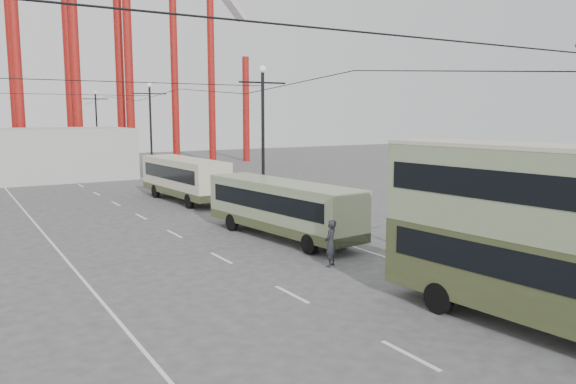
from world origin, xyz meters
TOP-DOWN VIEW (x-y plane):
  - ground at (0.00, 0.00)m, footprint 160.00×160.00m
  - road_markings at (-0.86, 19.70)m, footprint 12.52×120.00m
  - lamp_post_mid at (5.60, 18.00)m, footprint 3.20×0.44m
  - lamp_post_far at (5.60, 40.00)m, footprint 3.20×0.44m
  - lamp_post_distant at (5.60, 62.00)m, footprint 3.20×0.44m
  - fairground_shed at (-6.00, 47.00)m, footprint 22.00×10.00m
  - double_decker_bus at (3.47, -2.88)m, footprint 3.52×10.50m
  - single_decker_green at (3.44, 12.13)m, footprint 3.56×10.63m
  - single_decker_cream at (3.71, 26.61)m, footprint 3.14×10.25m
  - pedestrian at (2.37, 6.31)m, footprint 0.87×0.80m

SIDE VIEW (x-z plane):
  - ground at x=0.00m, z-range 0.00..0.00m
  - road_markings at x=-0.86m, z-range 0.00..0.01m
  - pedestrian at x=2.37m, z-range 0.00..2.00m
  - single_decker_green at x=3.44m, z-range 0.19..3.14m
  - single_decker_cream at x=3.71m, z-range 0.20..3.35m
  - fairground_shed at x=-6.00m, z-range 0.00..5.00m
  - double_decker_bus at x=3.47m, z-range 0.33..5.87m
  - lamp_post_mid at x=5.60m, z-range 0.02..9.34m
  - lamp_post_far at x=5.60m, z-range 0.02..9.34m
  - lamp_post_distant at x=5.60m, z-range 0.02..9.34m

